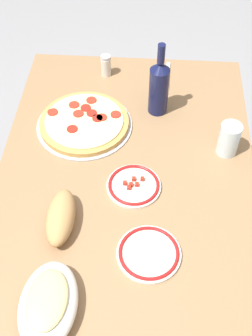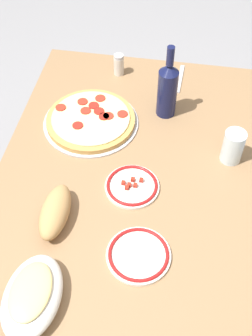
% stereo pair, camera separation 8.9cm
% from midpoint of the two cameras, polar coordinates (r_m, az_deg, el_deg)
% --- Properties ---
extents(ground_plane, '(8.00, 8.00, 0.00)m').
position_cam_midpoint_polar(ground_plane, '(2.05, 1.28, -13.50)').
color(ground_plane, gray).
rests_on(ground_plane, ground).
extents(dining_table, '(1.24, 0.84, 0.71)m').
position_cam_midpoint_polar(dining_table, '(1.54, 1.66, -3.67)').
color(dining_table, '#93704C').
rests_on(dining_table, ground).
extents(pepperoni_pizza, '(0.34, 0.34, 0.03)m').
position_cam_midpoint_polar(pepperoni_pizza, '(1.60, -2.90, 6.06)').
color(pepperoni_pizza, '#B7B7BC').
rests_on(pepperoni_pizza, dining_table).
extents(baked_pasta_dish, '(0.24, 0.15, 0.08)m').
position_cam_midpoint_polar(baked_pasta_dish, '(1.20, -9.74, -15.81)').
color(baked_pasta_dish, white).
rests_on(baked_pasta_dish, dining_table).
extents(wine_bottle, '(0.07, 0.07, 0.28)m').
position_cam_midpoint_polar(wine_bottle, '(1.58, 6.94, 9.97)').
color(wine_bottle, '#141942').
rests_on(wine_bottle, dining_table).
extents(water_glass, '(0.07, 0.07, 0.12)m').
position_cam_midpoint_polar(water_glass, '(1.50, 15.15, 2.59)').
color(water_glass, silver).
rests_on(water_glass, dining_table).
extents(side_plate_near, '(0.18, 0.18, 0.02)m').
position_cam_midpoint_polar(side_plate_near, '(1.28, 3.65, -11.07)').
color(side_plate_near, white).
rests_on(side_plate_near, dining_table).
extents(side_plate_far, '(0.17, 0.17, 0.02)m').
position_cam_midpoint_polar(side_plate_far, '(1.41, 2.60, -2.37)').
color(side_plate_far, white).
rests_on(side_plate_far, dining_table).
extents(bread_loaf, '(0.20, 0.08, 0.07)m').
position_cam_midpoint_polar(bread_loaf, '(1.32, -7.09, -5.63)').
color(bread_loaf, tan).
rests_on(bread_loaf, dining_table).
extents(spice_shaker, '(0.04, 0.04, 0.09)m').
position_cam_midpoint_polar(spice_shaker, '(1.79, 0.54, 13.00)').
color(spice_shaker, silver).
rests_on(spice_shaker, dining_table).
extents(fork_right, '(0.17, 0.02, 0.00)m').
position_cam_midpoint_polar(fork_right, '(1.81, 8.34, 11.14)').
color(fork_right, '#B7B7BC').
rests_on(fork_right, dining_table).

